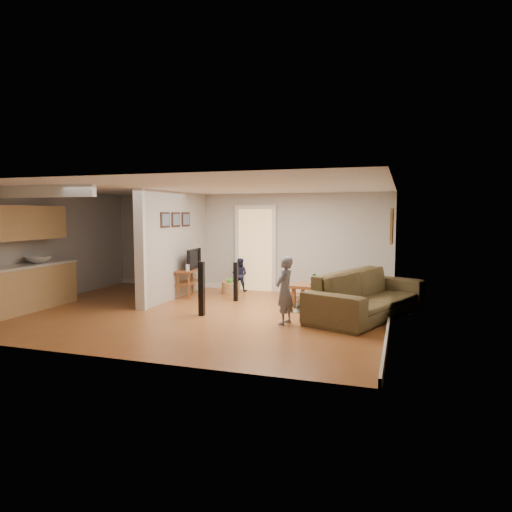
{
  "coord_description": "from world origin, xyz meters",
  "views": [
    {
      "loc": [
        3.93,
        -8.21,
        1.99
      ],
      "look_at": [
        0.99,
        0.85,
        1.1
      ],
      "focal_mm": 32.0,
      "sensor_mm": 36.0,
      "label": 1
    }
  ],
  "objects_px": {
    "coffee_table": "(324,290)",
    "speaker_left": "(202,289)",
    "toy_basket": "(231,287)",
    "child": "(285,324)",
    "speaker_right": "(236,282)",
    "toddler": "(240,291)",
    "tv_console": "(191,271)",
    "sofa": "(367,316)"
  },
  "relations": [
    {
      "from": "coffee_table",
      "to": "toddler",
      "type": "relative_size",
      "value": 1.57
    },
    {
      "from": "sofa",
      "to": "toy_basket",
      "type": "height_order",
      "value": "sofa"
    },
    {
      "from": "speaker_right",
      "to": "tv_console",
      "type": "bearing_deg",
      "value": 167.95
    },
    {
      "from": "child",
      "to": "toddler",
      "type": "relative_size",
      "value": 1.44
    },
    {
      "from": "speaker_left",
      "to": "speaker_right",
      "type": "xyz_separation_m",
      "value": [
        0.11,
        1.6,
        -0.09
      ]
    },
    {
      "from": "child",
      "to": "speaker_right",
      "type": "bearing_deg",
      "value": -124.45
    },
    {
      "from": "tv_console",
      "to": "toddler",
      "type": "xyz_separation_m",
      "value": [
        0.89,
        1.03,
        -0.6
      ]
    },
    {
      "from": "coffee_table",
      "to": "speaker_right",
      "type": "bearing_deg",
      "value": 174.93
    },
    {
      "from": "tv_console",
      "to": "toy_basket",
      "type": "bearing_deg",
      "value": 28.51
    },
    {
      "from": "speaker_right",
      "to": "toddler",
      "type": "distance_m",
      "value": 1.42
    },
    {
      "from": "toddler",
      "to": "speaker_left",
      "type": "bearing_deg",
      "value": 92.28
    },
    {
      "from": "tv_console",
      "to": "toddler",
      "type": "bearing_deg",
      "value": 43.96
    },
    {
      "from": "sofa",
      "to": "child",
      "type": "xyz_separation_m",
      "value": [
        -1.37,
        -1.1,
        0.0
      ]
    },
    {
      "from": "sofa",
      "to": "coffee_table",
      "type": "relative_size",
      "value": 2.22
    },
    {
      "from": "sofa",
      "to": "speaker_right",
      "type": "distance_m",
      "value": 3.08
    },
    {
      "from": "toy_basket",
      "to": "child",
      "type": "xyz_separation_m",
      "value": [
        2.04,
        -2.59,
        -0.17
      ]
    },
    {
      "from": "speaker_left",
      "to": "speaker_right",
      "type": "distance_m",
      "value": 1.61
    },
    {
      "from": "coffee_table",
      "to": "child",
      "type": "distance_m",
      "value": 1.69
    },
    {
      "from": "sofa",
      "to": "speaker_right",
      "type": "height_order",
      "value": "speaker_right"
    },
    {
      "from": "sofa",
      "to": "child",
      "type": "bearing_deg",
      "value": 150.69
    },
    {
      "from": "speaker_left",
      "to": "tv_console",
      "type": "bearing_deg",
      "value": 119.66
    },
    {
      "from": "tv_console",
      "to": "toy_basket",
      "type": "xyz_separation_m",
      "value": [
        0.83,
        0.55,
        -0.43
      ]
    },
    {
      "from": "sofa",
      "to": "speaker_right",
      "type": "relative_size",
      "value": 3.35
    },
    {
      "from": "speaker_right",
      "to": "toddler",
      "type": "bearing_deg",
      "value": 106.29
    },
    {
      "from": "speaker_right",
      "to": "toy_basket",
      "type": "distance_m",
      "value": 0.97
    },
    {
      "from": "tv_console",
      "to": "speaker_left",
      "type": "distance_m",
      "value": 2.2
    },
    {
      "from": "coffee_table",
      "to": "toddler",
      "type": "height_order",
      "value": "coffee_table"
    },
    {
      "from": "child",
      "to": "toddler",
      "type": "height_order",
      "value": "child"
    },
    {
      "from": "sofa",
      "to": "toy_basket",
      "type": "distance_m",
      "value": 3.72
    },
    {
      "from": "toy_basket",
      "to": "child",
      "type": "height_order",
      "value": "child"
    },
    {
      "from": "sofa",
      "to": "coffee_table",
      "type": "xyz_separation_m",
      "value": [
        -0.92,
        0.48,
        0.39
      ]
    },
    {
      "from": "speaker_left",
      "to": "speaker_right",
      "type": "bearing_deg",
      "value": 84.03
    },
    {
      "from": "speaker_right",
      "to": "child",
      "type": "relative_size",
      "value": 0.72
    },
    {
      "from": "sofa",
      "to": "speaker_right",
      "type": "bearing_deg",
      "value": 99.47
    },
    {
      "from": "coffee_table",
      "to": "toy_basket",
      "type": "xyz_separation_m",
      "value": [
        -2.49,
        1.01,
        -0.22
      ]
    },
    {
      "from": "coffee_table",
      "to": "speaker_left",
      "type": "height_order",
      "value": "speaker_left"
    },
    {
      "from": "tv_console",
      "to": "speaker_left",
      "type": "height_order",
      "value": "speaker_left"
    },
    {
      "from": "speaker_right",
      "to": "child",
      "type": "bearing_deg",
      "value": -47.69
    },
    {
      "from": "tv_console",
      "to": "child",
      "type": "xyz_separation_m",
      "value": [
        2.86,
        -2.03,
        -0.6
      ]
    },
    {
      "from": "child",
      "to": "coffee_table",
      "type": "bearing_deg",
      "value": 177.25
    },
    {
      "from": "child",
      "to": "toddler",
      "type": "bearing_deg",
      "value": -133.83
    },
    {
      "from": "child",
      "to": "toy_basket",
      "type": "bearing_deg",
      "value": -128.46
    }
  ]
}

